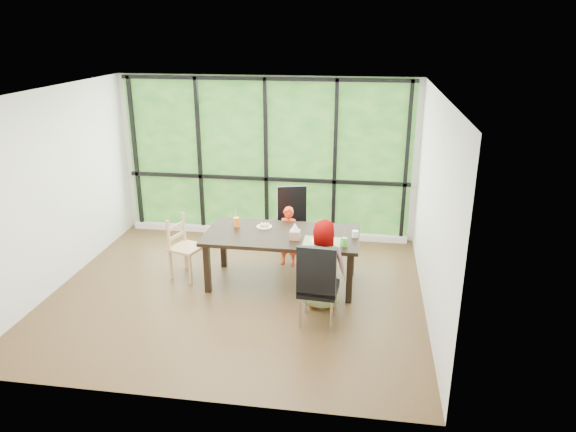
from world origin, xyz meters
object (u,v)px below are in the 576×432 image
object	(u,v)px
orange_cup	(236,222)
white_mug	(355,234)
child_toddler	(289,236)
child_older	(323,265)
green_cup	(345,242)
chair_window_leather	(293,223)
plate_far	(264,227)
chair_end_beech	(187,248)
plate_near	(321,241)
tissue_box	(295,235)
chair_interior_leather	(319,283)
dining_table	(282,259)

from	to	relation	value
orange_cup	white_mug	size ratio (longest dim) A/B	1.50
child_toddler	child_older	size ratio (longest dim) A/B	0.78
green_cup	white_mug	world-z (taller)	green_cup
chair_window_leather	plate_far	world-z (taller)	chair_window_leather
plate_far	chair_end_beech	bearing A→B (deg)	-169.10
plate_near	green_cup	world-z (taller)	green_cup
white_mug	tissue_box	bearing A→B (deg)	-166.77
plate_far	chair_interior_leather	bearing A→B (deg)	-53.35
green_cup	tissue_box	bearing A→B (deg)	166.48
chair_end_beech	plate_far	distance (m)	1.15
plate_far	plate_near	xyz separation A→B (m)	(0.85, -0.43, 0.00)
chair_window_leather	child_toddler	bearing A→B (deg)	-107.37
dining_table	plate_far	world-z (taller)	plate_far
child_older	tissue_box	xyz separation A→B (m)	(-0.42, 0.42, 0.22)
chair_interior_leather	child_older	world-z (taller)	child_older
chair_interior_leather	chair_end_beech	xyz separation A→B (m)	(-1.99, 0.99, -0.09)
chair_interior_leather	white_mug	xyz separation A→B (m)	(0.39, 1.02, 0.25)
chair_interior_leather	plate_far	xyz separation A→B (m)	(-0.89, 1.20, 0.22)
green_cup	tissue_box	size ratio (longest dim) A/B	0.87
dining_table	green_cup	world-z (taller)	green_cup
chair_window_leather	plate_near	xyz separation A→B (m)	(0.54, -1.22, 0.22)
orange_cup	tissue_box	xyz separation A→B (m)	(0.89, -0.34, -0.01)
chair_end_beech	plate_far	size ratio (longest dim) A/B	4.10
child_older	green_cup	distance (m)	0.42
child_toddler	plate_near	bearing A→B (deg)	-42.59
plate_near	orange_cup	bearing A→B (deg)	162.44
plate_near	chair_window_leather	bearing A→B (deg)	114.14
chair_window_leather	white_mug	world-z (taller)	chair_window_leather
plate_far	green_cup	bearing A→B (deg)	-24.63
child_toddler	white_mug	world-z (taller)	child_toddler
dining_table	white_mug	xyz separation A→B (m)	(1.00, 0.03, 0.42)
chair_window_leather	orange_cup	world-z (taller)	chair_window_leather
white_mug	tissue_box	distance (m)	0.82
dining_table	child_toddler	world-z (taller)	child_toddler
child_toddler	child_older	distance (m)	1.36
child_older	orange_cup	world-z (taller)	child_older
child_older	plate_near	size ratio (longest dim) A/B	4.47
chair_window_leather	chair_interior_leather	world-z (taller)	same
chair_window_leather	tissue_box	distance (m)	1.20
chair_window_leather	green_cup	size ratio (longest dim) A/B	9.15
plate_far	child_older	bearing A→B (deg)	-41.07
chair_window_leather	white_mug	bearing A→B (deg)	-59.75
chair_interior_leather	dining_table	bearing A→B (deg)	-54.67
chair_interior_leather	plate_near	distance (m)	0.80
chair_interior_leather	orange_cup	xyz separation A→B (m)	(-1.29, 1.17, 0.28)
chair_end_beech	green_cup	distance (m)	2.30
chair_interior_leather	tissue_box	distance (m)	0.96
chair_window_leather	plate_far	size ratio (longest dim) A/B	4.92
chair_window_leather	white_mug	distance (m)	1.41
chair_end_beech	white_mug	distance (m)	2.40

